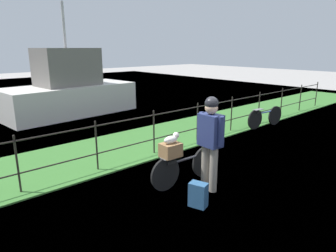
% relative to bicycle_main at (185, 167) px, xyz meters
% --- Properties ---
extents(ground_plane, '(60.00, 60.00, 0.00)m').
position_rel_bicycle_main_xyz_m(ground_plane, '(0.57, -0.58, -0.33)').
color(ground_plane, '#9E9993').
extents(grass_strip, '(27.00, 2.40, 0.03)m').
position_rel_bicycle_main_xyz_m(grass_strip, '(0.57, 2.50, -0.31)').
color(grass_strip, '#38702D').
rests_on(grass_strip, ground).
extents(harbor_water, '(30.00, 30.00, 0.00)m').
position_rel_bicycle_main_xyz_m(harbor_water, '(0.57, 8.57, -0.32)').
color(harbor_water, slate).
rests_on(harbor_water, ground).
extents(iron_fence, '(18.04, 0.04, 1.06)m').
position_rel_bicycle_main_xyz_m(iron_fence, '(0.57, 1.62, 0.29)').
color(iron_fence, '#28231E').
rests_on(iron_fence, ground).
extents(bicycle_main, '(1.58, 0.18, 0.61)m').
position_rel_bicycle_main_xyz_m(bicycle_main, '(0.00, 0.00, 0.00)').
color(bicycle_main, black).
rests_on(bicycle_main, ground).
extents(wooden_crate, '(0.36, 0.29, 0.24)m').
position_rel_bicycle_main_xyz_m(wooden_crate, '(-0.34, 0.02, 0.41)').
color(wooden_crate, olive).
rests_on(wooden_crate, bicycle_main).
extents(terrier_dog, '(0.32, 0.16, 0.18)m').
position_rel_bicycle_main_xyz_m(terrier_dog, '(-0.32, 0.02, 0.61)').
color(terrier_dog, silver).
rests_on(terrier_dog, wooden_crate).
extents(cyclist_person, '(0.28, 0.54, 1.68)m').
position_rel_bicycle_main_xyz_m(cyclist_person, '(0.14, -0.46, 0.68)').
color(cyclist_person, gray).
rests_on(cyclist_person, ground).
extents(backpack_on_paving, '(0.26, 0.32, 0.40)m').
position_rel_bicycle_main_xyz_m(backpack_on_paving, '(-0.44, -0.74, -0.13)').
color(backpack_on_paving, '#28517A').
rests_on(backpack_on_paving, ground).
extents(bicycle_parked, '(1.60, 0.27, 0.62)m').
position_rel_bicycle_main_xyz_m(bicycle_parked, '(4.81, 1.22, 0.00)').
color(bicycle_parked, black).
rests_on(bicycle_parked, ground).
extents(moored_boat_near, '(4.97, 2.50, 4.06)m').
position_rel_bicycle_main_xyz_m(moored_boat_near, '(1.01, 7.21, 0.57)').
color(moored_boat_near, silver).
rests_on(moored_boat_near, ground).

